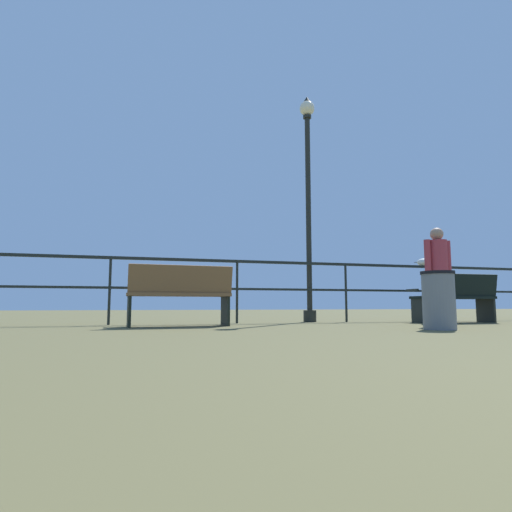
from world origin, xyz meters
The scene contains 7 objects.
pier_railing centered at (0.00, 8.48, 0.83)m, with size 19.31×0.05×1.12m.
bench_near_left centered at (-2.18, 7.56, 0.52)m, with size 1.55×0.67×0.91m.
bench_near_right centered at (2.79, 7.55, 0.49)m, with size 1.51×0.72×0.88m.
lamppost_center centered at (0.40, 8.67, 2.57)m, with size 0.30×0.30×4.48m.
person_by_bench centered at (1.73, 6.69, 0.88)m, with size 0.49×0.29×1.53m.
seagull_on_rail centered at (2.82, 8.46, 1.20)m, with size 0.20×0.40×0.19m.
trash_bin centered at (0.98, 5.79, 0.38)m, with size 0.43×0.43×0.76m.
Camera 1 is at (-2.93, 0.99, 0.32)m, focal length 30.53 mm.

